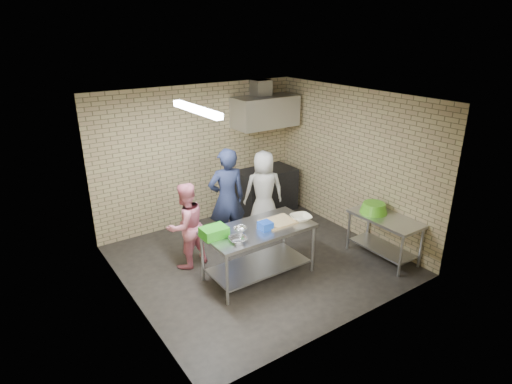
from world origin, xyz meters
TOP-DOWN VIEW (x-y plane):
  - floor at (0.00, 0.00)m, footprint 4.20×4.20m
  - ceiling at (0.00, 0.00)m, footprint 4.20×4.20m
  - back_wall at (0.00, 2.00)m, footprint 4.20×0.06m
  - front_wall at (0.00, -2.00)m, footprint 4.20×0.06m
  - left_wall at (-2.10, 0.00)m, footprint 0.06×4.00m
  - right_wall at (2.10, 0.00)m, footprint 0.06×4.00m
  - prep_table at (-0.25, -0.39)m, footprint 1.67×0.84m
  - side_counter at (1.80, -1.10)m, footprint 0.60×1.20m
  - stove at (1.35, 1.65)m, footprint 1.20×0.70m
  - range_hood at (1.35, 1.70)m, footprint 1.30×0.60m
  - hood_duct at (1.35, 1.85)m, footprint 0.35×0.30m
  - wall_shelf at (1.65, 1.89)m, footprint 0.80×0.20m
  - fluorescent_fixture at (-1.00, 0.00)m, footprint 0.10×1.25m
  - green_crate at (-0.95, -0.27)m, footprint 0.37×0.28m
  - blue_tub at (-0.20, -0.49)m, footprint 0.19×0.19m
  - cutting_board at (0.10, -0.41)m, footprint 0.51×0.39m
  - mixing_bowl_a at (-0.75, -0.59)m, footprint 0.31×0.31m
  - mixing_bowl_b at (-0.55, -0.34)m, footprint 0.23×0.23m
  - ceramic_bowl at (0.45, -0.54)m, footprint 0.38×0.38m
  - green_basin at (1.78, -0.85)m, footprint 0.46×0.46m
  - bottle_red at (1.40, 1.89)m, footprint 0.07×0.07m
  - bottle_green at (1.80, 1.89)m, footprint 0.06×0.06m
  - man_navy at (-0.14, 0.73)m, footprint 0.73×0.55m
  - woman_pink at (-1.02, 0.54)m, footprint 0.78×0.66m
  - woman_white at (0.81, 0.97)m, footprint 0.89×0.74m

SIDE VIEW (x-z plane):
  - floor at x=0.00m, z-range 0.00..0.00m
  - side_counter at x=1.80m, z-range 0.00..0.75m
  - prep_table at x=-0.25m, z-range 0.00..0.84m
  - stove at x=1.35m, z-range 0.00..0.90m
  - woman_pink at x=-1.02m, z-range 0.00..1.42m
  - woman_white at x=0.81m, z-range 0.00..1.54m
  - green_basin at x=1.78m, z-range 0.75..0.92m
  - cutting_board at x=0.10m, z-range 0.84..0.87m
  - mixing_bowl_b at x=-0.55m, z-range 0.84..0.90m
  - mixing_bowl_a at x=-0.75m, z-range 0.84..0.90m
  - ceramic_bowl at x=0.45m, z-range 0.84..0.92m
  - blue_tub at x=-0.20m, z-range 0.84..0.96m
  - man_navy at x=-0.14m, z-range 0.00..1.80m
  - green_crate at x=-0.95m, z-range 0.84..0.99m
  - back_wall at x=0.00m, z-range 0.00..2.70m
  - front_wall at x=0.00m, z-range 0.00..2.70m
  - left_wall at x=-2.10m, z-range 0.00..2.70m
  - right_wall at x=2.10m, z-range 0.00..2.70m
  - wall_shelf at x=1.65m, z-range 1.90..1.94m
  - bottle_green at x=1.80m, z-range 1.94..2.09m
  - bottle_red at x=1.40m, z-range 1.94..2.12m
  - range_hood at x=1.35m, z-range 1.80..2.40m
  - hood_duct at x=1.35m, z-range 2.40..2.70m
  - fluorescent_fixture at x=-1.00m, z-range 2.60..2.68m
  - ceiling at x=0.00m, z-range 2.70..2.70m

